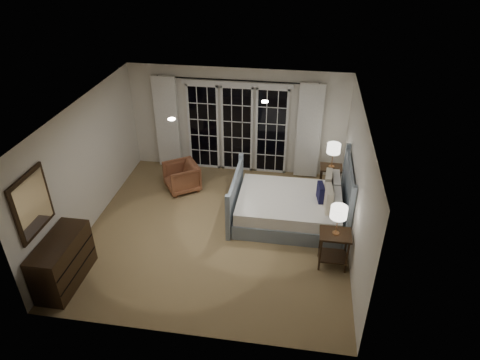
# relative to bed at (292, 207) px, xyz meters

# --- Properties ---
(floor) EXTENTS (5.00, 5.00, 0.00)m
(floor) POSITION_rel_bed_xyz_m (-1.42, -0.56, -0.33)
(floor) COLOR #947D4F
(floor) RESTS_ON ground
(ceiling) EXTENTS (5.00, 5.00, 0.00)m
(ceiling) POSITION_rel_bed_xyz_m (-1.42, -0.56, 2.17)
(ceiling) COLOR white
(ceiling) RESTS_ON wall_back
(wall_left) EXTENTS (0.02, 5.00, 2.50)m
(wall_left) POSITION_rel_bed_xyz_m (-3.92, -0.56, 0.92)
(wall_left) COLOR silver
(wall_left) RESTS_ON floor
(wall_right) EXTENTS (0.02, 5.00, 2.50)m
(wall_right) POSITION_rel_bed_xyz_m (1.08, -0.56, 0.92)
(wall_right) COLOR silver
(wall_right) RESTS_ON floor
(wall_back) EXTENTS (5.00, 0.02, 2.50)m
(wall_back) POSITION_rel_bed_xyz_m (-1.42, 1.94, 0.92)
(wall_back) COLOR silver
(wall_back) RESTS_ON floor
(wall_front) EXTENTS (5.00, 0.02, 2.50)m
(wall_front) POSITION_rel_bed_xyz_m (-1.42, -3.06, 0.92)
(wall_front) COLOR silver
(wall_front) RESTS_ON floor
(french_doors) EXTENTS (2.50, 0.04, 2.20)m
(french_doors) POSITION_rel_bed_xyz_m (-1.42, 1.90, 0.76)
(french_doors) COLOR black
(french_doors) RESTS_ON wall_back
(curtain_rod) EXTENTS (3.50, 0.03, 0.03)m
(curtain_rod) POSITION_rel_bed_xyz_m (-1.42, 1.84, 1.92)
(curtain_rod) COLOR black
(curtain_rod) RESTS_ON wall_back
(curtain_left) EXTENTS (0.55, 0.10, 2.25)m
(curtain_left) POSITION_rel_bed_xyz_m (-3.07, 1.82, 0.82)
(curtain_left) COLOR white
(curtain_left) RESTS_ON curtain_rod
(curtain_right) EXTENTS (0.55, 0.10, 2.25)m
(curtain_right) POSITION_rel_bed_xyz_m (0.23, 1.82, 0.82)
(curtain_right) COLOR white
(curtain_right) RESTS_ON curtain_rod
(downlight_a) EXTENTS (0.12, 0.12, 0.01)m
(downlight_a) POSITION_rel_bed_xyz_m (-0.62, 0.04, 2.16)
(downlight_a) COLOR white
(downlight_a) RESTS_ON ceiling
(downlight_b) EXTENTS (0.12, 0.12, 0.01)m
(downlight_b) POSITION_rel_bed_xyz_m (-2.02, -0.96, 2.16)
(downlight_b) COLOR white
(downlight_b) RESTS_ON ceiling
(bed) EXTENTS (2.24, 1.61, 1.31)m
(bed) POSITION_rel_bed_xyz_m (0.00, 0.00, 0.00)
(bed) COLOR gray
(bed) RESTS_ON floor
(nightstand_left) EXTENTS (0.53, 0.43, 0.69)m
(nightstand_left) POSITION_rel_bed_xyz_m (0.77, -1.21, 0.13)
(nightstand_left) COLOR black
(nightstand_left) RESTS_ON floor
(nightstand_right) EXTENTS (0.47, 0.38, 0.62)m
(nightstand_right) POSITION_rel_bed_xyz_m (0.78, 1.24, 0.08)
(nightstand_right) COLOR black
(nightstand_right) RESTS_ON floor
(lamp_left) EXTENTS (0.28, 0.28, 0.54)m
(lamp_left) POSITION_rel_bed_xyz_m (0.77, -1.21, 0.80)
(lamp_left) COLOR tan
(lamp_left) RESTS_ON nightstand_left
(lamp_right) EXTENTS (0.29, 0.29, 0.56)m
(lamp_right) POSITION_rel_bed_xyz_m (0.78, 1.24, 0.73)
(lamp_right) COLOR tan
(lamp_right) RESTS_ON nightstand_right
(armchair) EXTENTS (0.96, 0.96, 0.64)m
(armchair) POSITION_rel_bed_xyz_m (-2.50, 0.80, -0.01)
(armchair) COLOR brown
(armchair) RESTS_ON floor
(dresser) EXTENTS (0.52, 1.22, 0.86)m
(dresser) POSITION_rel_bed_xyz_m (-3.65, -2.30, 0.10)
(dresser) COLOR black
(dresser) RESTS_ON floor
(mirror) EXTENTS (0.05, 0.85, 1.00)m
(mirror) POSITION_rel_bed_xyz_m (-3.88, -2.30, 1.22)
(mirror) COLOR black
(mirror) RESTS_ON wall_left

